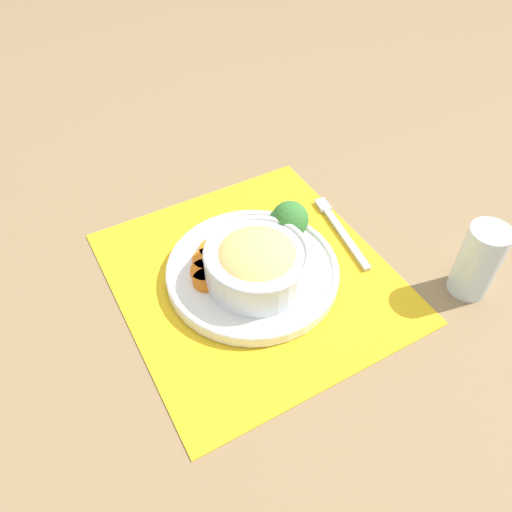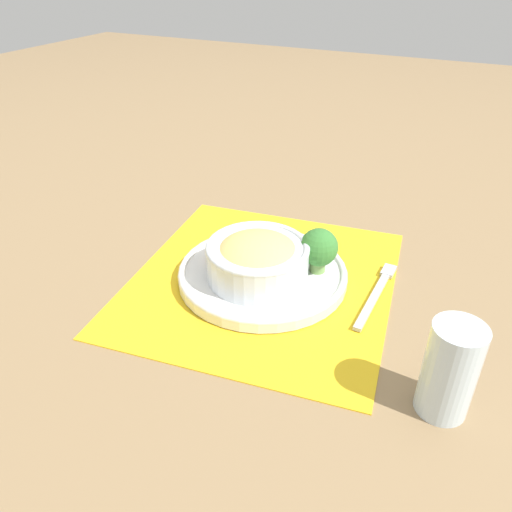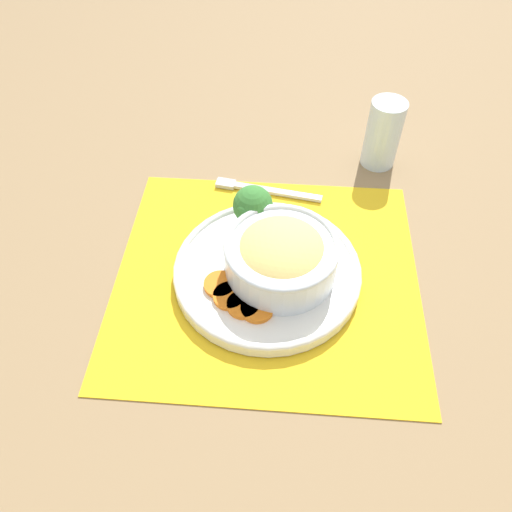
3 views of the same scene
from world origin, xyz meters
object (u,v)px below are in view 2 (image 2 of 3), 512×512
(water_glass, at_px, (449,374))
(broccoli_floret, at_px, (319,248))
(fork, at_px, (379,289))
(bowl, at_px, (258,258))

(water_glass, bearing_deg, broccoli_floret, 140.26)
(fork, bearing_deg, water_glass, -56.15)
(water_glass, height_order, fork, water_glass)
(bowl, relative_size, fork, 0.87)
(bowl, relative_size, water_glass, 1.31)
(bowl, xyz_separation_m, water_glass, (0.30, -0.13, -0.00))
(bowl, distance_m, broccoli_floret, 0.10)
(broccoli_floret, bearing_deg, fork, 7.05)
(bowl, relative_size, broccoli_floret, 2.16)
(bowl, height_order, broccoli_floret, broccoli_floret)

